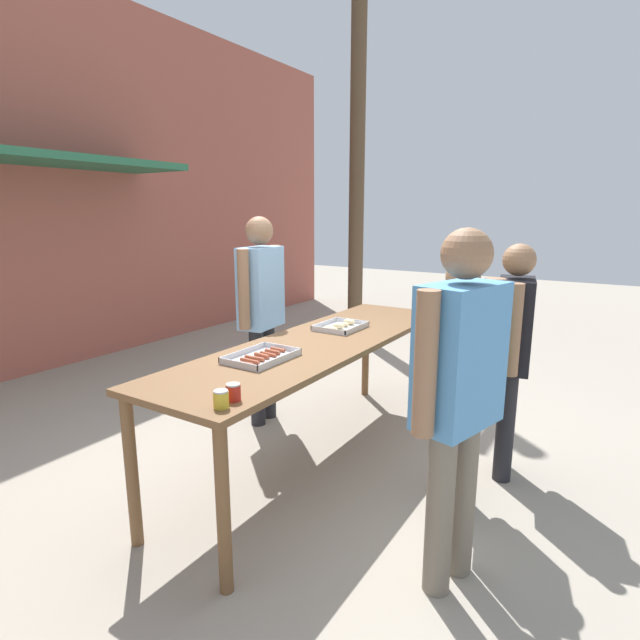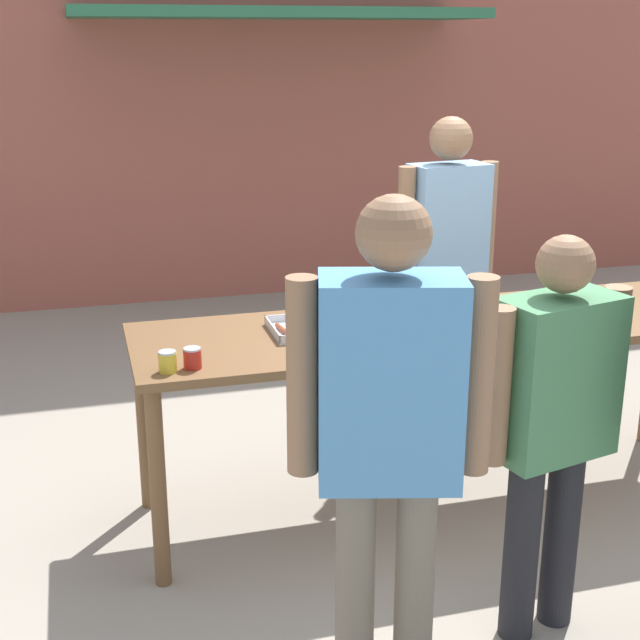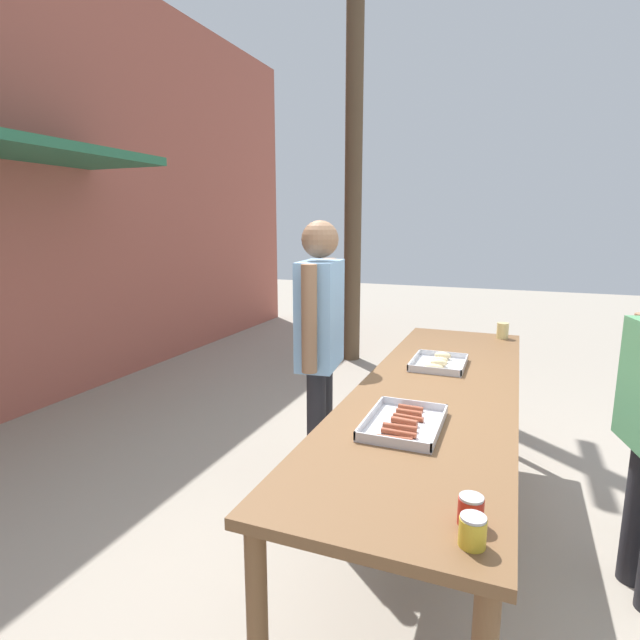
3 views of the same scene
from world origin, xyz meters
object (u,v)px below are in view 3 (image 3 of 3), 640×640
Objects in this scene: condiment_jar_ketchup at (471,510)px; utility_pole at (354,116)px; food_tray_buns at (439,363)px; condiment_jar_mustard at (473,531)px; beer_cup at (503,331)px; person_server_behind_table at (320,334)px; food_tray_sausages at (404,424)px.

utility_pole is (4.86, 1.93, 2.12)m from condiment_jar_ketchup.
condiment_jar_mustard is (-1.74, -0.34, 0.03)m from food_tray_buns.
food_tray_buns is 4.19m from utility_pole.
beer_cup is at bearing -139.62° from utility_pole.
condiment_jar_mustard is at bearing -153.75° from person_server_behind_table.
food_tray_sausages is 1.22m from person_server_behind_table.
condiment_jar_mustard is 0.05× the size of person_server_behind_table.
food_tray_buns is at bearing -153.53° from utility_pole.
condiment_jar_mustard is 0.01× the size of utility_pole.
food_tray_buns is at bearing 11.19° from condiment_jar_mustard.
person_server_behind_table is 3.94m from utility_pole.
condiment_jar_mustard is (-0.73, -0.34, 0.03)m from food_tray_sausages.
food_tray_buns is at bearing 11.41° from condiment_jar_ketchup.
person_server_behind_table reaches higher than food_tray_sausages.
beer_cup is (2.58, -0.01, 0.02)m from condiment_jar_ketchup.
person_server_behind_table is (-1.00, 1.10, 0.09)m from beer_cup.
person_server_behind_table is at bearing -165.63° from utility_pole.
person_server_behind_table is (0.95, 0.76, 0.14)m from food_tray_sausages.
beer_cup reaches higher than condiment_jar_mustard.
food_tray_buns reaches higher than food_tray_sausages.
condiment_jar_ketchup is at bearing -152.41° from person_server_behind_table.
beer_cup reaches higher than food_tray_sausages.
food_tray_buns is 1.67m from condiment_jar_ketchup.
condiment_jar_ketchup is (-1.64, -0.33, 0.03)m from food_tray_buns.
person_server_behind_table reaches higher than condiment_jar_ketchup.
food_tray_sausages is 0.81m from condiment_jar_mustard.
food_tray_sausages is at bearing 25.26° from condiment_jar_mustard.
condiment_jar_mustard reaches higher than food_tray_buns.
food_tray_buns is 0.78m from person_server_behind_table.
beer_cup is at bearing 0.13° from condiment_jar_mustard.
food_tray_sausages is 5.01m from utility_pole.
condiment_jar_ketchup is 2.58m from beer_cup.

